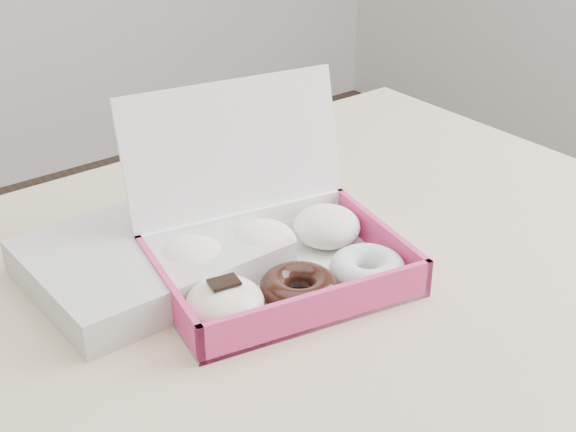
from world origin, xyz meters
TOP-DOWN VIEW (x-y plane):
  - table at (0.00, 0.00)m, footprint 1.20×0.80m
  - donut_box at (0.02, -0.01)m, footprint 0.33×0.30m
  - newspapers at (-0.09, 0.08)m, footprint 0.28×0.22m

SIDE VIEW (x-z plane):
  - table at x=0.00m, z-range 0.30..1.05m
  - newspapers at x=-0.09m, z-range 0.75..0.79m
  - donut_box at x=0.02m, z-range 0.68..0.88m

